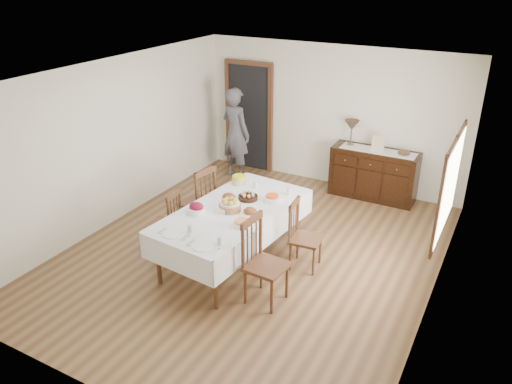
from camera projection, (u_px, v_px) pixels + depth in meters
The scene contains 26 objects.
ground at pixel (253, 253), 7.33m from camera, with size 6.00×6.00×0.00m, color brown.
room_shell at pixel (258, 137), 7.03m from camera, with size 5.02×6.02×2.65m.
dining_table at pixel (233, 216), 6.85m from camera, with size 1.44×2.48×0.81m.
chair_left_near at pixel (167, 222), 7.15m from camera, with size 0.47×0.47×0.98m.
chair_left_far at pixel (199, 200), 7.65m from camera, with size 0.54×0.54×1.12m.
chair_right_near at pixel (262, 260), 6.10m from camera, with size 0.50×0.50×1.13m.
chair_right_far at pixel (303, 235), 6.82m from camera, with size 0.45×0.45×0.99m.
sideboard at pixel (373, 174), 8.89m from camera, with size 1.51×0.55×0.91m.
person at pixel (236, 131), 9.54m from camera, with size 0.59×0.38×1.90m, color #51505A.
bread_basket at pixel (230, 205), 6.77m from camera, with size 0.30×0.30×0.17m.
egg_basket at pixel (248, 197), 7.09m from camera, with size 0.28×0.28×0.11m.
ham_platter_a at pixel (229, 197), 7.10m from camera, with size 0.31×0.31×0.11m.
ham_platter_b at pixel (250, 212), 6.68m from camera, with size 0.28×0.28×0.11m.
beet_bowl at pixel (196, 209), 6.69m from camera, with size 0.24×0.24×0.15m.
carrot_bowl at pixel (272, 198), 7.04m from camera, with size 0.24×0.24×0.09m.
pineapple_bowl at pixel (239, 180), 7.58m from camera, with size 0.22×0.22×0.13m.
casserole_dish at pixel (242, 223), 6.38m from camera, with size 0.23×0.23×0.08m.
butter_dish at pixel (222, 210), 6.72m from camera, with size 0.15×0.10×0.07m.
setting_left at pixel (179, 232), 6.20m from camera, with size 0.43×0.31×0.10m.
setting_right at pixel (208, 244), 5.94m from camera, with size 0.43×0.31×0.10m.
glass_far_a at pixel (255, 185), 7.44m from camera, with size 0.06×0.06×0.10m.
glass_far_b at pixel (289, 191), 7.22m from camera, with size 0.06×0.06×0.11m.
runner at pixel (378, 151), 8.64m from camera, with size 1.30×0.35×0.01m.
table_lamp at pixel (352, 126), 8.78m from camera, with size 0.26×0.26×0.46m.
picture_frame at pixel (378, 144), 8.56m from camera, with size 0.22×0.08×0.28m.
deco_bowl at pixel (404, 153), 8.48m from camera, with size 0.20×0.20×0.06m.
Camera 1 is at (3.02, -5.49, 3.90)m, focal length 35.00 mm.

